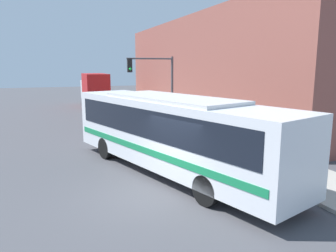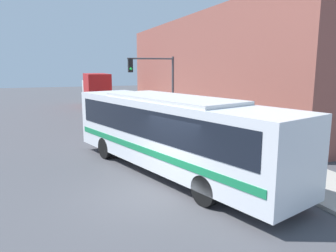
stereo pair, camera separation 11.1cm
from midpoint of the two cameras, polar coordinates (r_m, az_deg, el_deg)
ground_plane at (r=10.90m, az=-2.71°, el=-12.17°), size 120.00×120.00×0.00m
sidewalk at (r=31.20m, az=-3.30°, el=2.82°), size 2.86×70.00×0.12m
building_facade at (r=28.19m, az=8.30°, el=9.91°), size 6.00×28.44×7.96m
city_bus at (r=12.68m, az=0.65°, el=-0.59°), size 5.66×11.37×3.04m
delivery_truck at (r=36.44m, az=-12.37°, el=6.46°), size 2.28×7.14×3.37m
fire_hydrant at (r=14.95m, az=13.42°, el=-4.22°), size 0.26×0.36×0.72m
traffic_light_pole at (r=22.50m, az=-1.87°, el=8.37°), size 3.28×0.35×4.69m
parking_meter at (r=20.53m, az=3.36°, el=1.45°), size 0.14×0.14×1.28m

